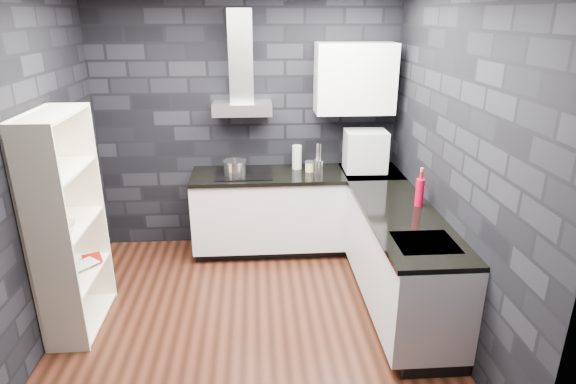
{
  "coord_description": "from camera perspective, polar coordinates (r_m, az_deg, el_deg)",
  "views": [
    {
      "loc": [
        0.07,
        -3.49,
        2.47
      ],
      "look_at": [
        0.35,
        0.45,
        1.0
      ],
      "focal_mm": 30.0,
      "sensor_mm": 36.0,
      "label": 1
    }
  ],
  "objects": [
    {
      "name": "counter_right_top",
      "position": [
        4.11,
        13.54,
        -2.95
      ],
      "size": [
        0.62,
        1.8,
        0.04
      ],
      "primitive_type": "cube",
      "color": "black",
      "rests_on": "counter_right_cab"
    },
    {
      "name": "red_bottle",
      "position": [
        4.3,
        15.33,
        -0.06
      ],
      "size": [
        0.09,
        0.09,
        0.24
      ],
      "primitive_type": "cylinder",
      "rotation": [
        0.0,
        0.0,
        0.25
      ],
      "color": "#B30322",
      "rests_on": "counter_right_top"
    },
    {
      "name": "appliance_garage",
      "position": [
        5.1,
        9.15,
        4.84
      ],
      "size": [
        0.43,
        0.34,
        0.42
      ],
      "primitive_type": "cube",
      "rotation": [
        0.0,
        0.0,
        -0.02
      ],
      "color": "silver",
      "rests_on": "counter_back_top"
    },
    {
      "name": "counter_right_cab",
      "position": [
        4.29,
        13.23,
        -7.86
      ],
      "size": [
        0.6,
        1.8,
        0.76
      ],
      "primitive_type": "cube",
      "color": "white",
      "rests_on": "ground"
    },
    {
      "name": "book_second",
      "position": [
        4.44,
        -23.82,
        -6.46
      ],
      "size": [
        0.13,
        0.11,
        0.22
      ],
      "primitive_type": "imported",
      "rotation": [
        0.0,
        0.0,
        -0.7
      ],
      "color": "#B2B2B2",
      "rests_on": "bookshelf"
    },
    {
      "name": "fruit_bowl",
      "position": [
        4.08,
        -25.21,
        -3.77
      ],
      "size": [
        0.24,
        0.24,
        0.05
      ],
      "primitive_type": "imported",
      "rotation": [
        0.0,
        0.0,
        0.2
      ],
      "color": "silver",
      "rests_on": "bookshelf"
    },
    {
      "name": "wall_left",
      "position": [
        4.04,
        -28.66,
        1.74
      ],
      "size": [
        0.05,
        3.2,
        2.7
      ],
      "primitive_type": "cube",
      "color": "black",
      "rests_on": "ground"
    },
    {
      "name": "upper_cabinet",
      "position": [
        5.06,
        7.93,
        13.18
      ],
      "size": [
        0.8,
        0.35,
        0.7
      ],
      "primitive_type": "cube",
      "color": "white",
      "rests_on": "wall_back"
    },
    {
      "name": "cooktop",
      "position": [
        5.05,
        -5.21,
        2.25
      ],
      "size": [
        0.58,
        0.5,
        0.01
      ],
      "primitive_type": "cube",
      "color": "black",
      "rests_on": "counter_back_top"
    },
    {
      "name": "hood_body",
      "position": [
        5.01,
        -5.43,
        9.85
      ],
      "size": [
        0.6,
        0.34,
        0.12
      ],
      "primitive_type": "cube",
      "color": "silver",
      "rests_on": "wall_back"
    },
    {
      "name": "ground",
      "position": [
        4.28,
        -4.41,
        -14.92
      ],
      "size": [
        3.2,
        3.2,
        0.0
      ],
      "primitive_type": "plane",
      "color": "#3F1D12"
    },
    {
      "name": "wall_right",
      "position": [
        3.98,
        19.12,
        2.91
      ],
      "size": [
        0.05,
        3.2,
        2.7
      ],
      "primitive_type": "cube",
      "color": "black",
      "rests_on": "ground"
    },
    {
      "name": "counter_back_cab",
      "position": [
        5.21,
        1.0,
        -2.06
      ],
      "size": [
        2.2,
        0.6,
        0.76
      ],
      "primitive_type": "cube",
      "color": "white",
      "rests_on": "ground"
    },
    {
      "name": "glass_vase",
      "position": [
        5.16,
        1.06,
        4.16
      ],
      "size": [
        0.12,
        0.12,
        0.25
      ],
      "primitive_type": "cylinder",
      "rotation": [
        0.0,
        0.0,
        -0.17
      ],
      "color": "silver",
      "rests_on": "counter_back_top"
    },
    {
      "name": "utensil_crock",
      "position": [
        5.03,
        3.56,
        3.0
      ],
      "size": [
        0.12,
        0.12,
        0.14
      ],
      "primitive_type": "cylinder",
      "rotation": [
        0.0,
        0.0,
        0.13
      ],
      "color": "silver",
      "rests_on": "counter_back_top"
    },
    {
      "name": "hood_chimney",
      "position": [
        5.01,
        -5.62,
        15.73
      ],
      "size": [
        0.24,
        0.2,
        0.9
      ],
      "primitive_type": "cube",
      "color": "silver",
      "rests_on": "hood_body"
    },
    {
      "name": "toekick_back",
      "position": [
        5.42,
        0.93,
        -6.1
      ],
      "size": [
        2.18,
        0.5,
        0.1
      ],
      "primitive_type": "cube",
      "color": "black",
      "rests_on": "ground"
    },
    {
      "name": "counter_back_top",
      "position": [
        5.06,
        1.03,
        2.08
      ],
      "size": [
        2.2,
        0.62,
        0.04
      ],
      "primitive_type": "cube",
      "color": "black",
      "rests_on": "counter_back_cab"
    },
    {
      "name": "book_red",
      "position": [
        4.48,
        -23.28,
        -6.48
      ],
      "size": [
        0.14,
        0.08,
        0.2
      ],
      "primitive_type": "imported",
      "rotation": [
        0.0,
        0.0,
        0.43
      ],
      "color": "maroon",
      "rests_on": "bookshelf"
    },
    {
      "name": "storage_jar",
      "position": [
        5.08,
        2.52,
        2.97
      ],
      "size": [
        0.1,
        0.1,
        0.1
      ],
      "primitive_type": "cylinder",
      "rotation": [
        0.0,
        0.0,
        0.29
      ],
      "color": "#C9B88B",
      "rests_on": "counter_back_top"
    },
    {
      "name": "wall_front",
      "position": [
        2.18,
        -5.48,
        -10.67
      ],
      "size": [
        3.2,
        0.05,
        2.7
      ],
      "primitive_type": "cube",
      "color": "black",
      "rests_on": "ground"
    },
    {
      "name": "toekick_right",
      "position": [
        4.52,
        13.28,
        -12.64
      ],
      "size": [
        0.5,
        1.78,
        0.1
      ],
      "primitive_type": "cube",
      "color": "black",
      "rests_on": "ground"
    },
    {
      "name": "counter_corner_top",
      "position": [
        5.2,
        9.85,
        2.28
      ],
      "size": [
        0.62,
        0.62,
        0.04
      ],
      "primitive_type": "cube",
      "color": "black",
      "rests_on": "counter_right_cab"
    },
    {
      "name": "sink_rim",
      "position": [
        3.68,
        15.95,
        -5.8
      ],
      "size": [
        0.44,
        0.4,
        0.01
      ],
      "primitive_type": "cube",
      "color": "silver",
      "rests_on": "counter_right_top"
    },
    {
      "name": "wall_back",
      "position": [
        5.24,
        -4.76,
        8.0
      ],
      "size": [
        3.2,
        0.05,
        2.7
      ],
      "primitive_type": "cube",
      "color": "black",
      "rests_on": "ground"
    },
    {
      "name": "pot",
      "position": [
        4.97,
        -6.32,
        2.83
      ],
      "size": [
        0.28,
        0.28,
        0.13
      ],
      "primitive_type": "cylinder",
      "rotation": [
        0.0,
        0.0,
        -0.26
      ],
      "color": "silver",
      "rests_on": "cooktop"
    },
    {
      "name": "bookshelf",
      "position": [
        4.18,
        -24.64,
        -3.64
      ],
      "size": [
        0.53,
        0.86,
        1.8
      ],
      "primitive_type": "cube",
      "rotation": [
        0.0,
        0.0,
        -0.26
      ],
      "color": "#F2E8CD",
      "rests_on": "ground"
    }
  ]
}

